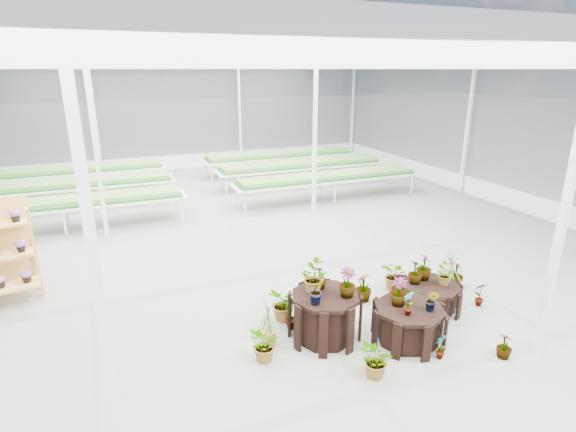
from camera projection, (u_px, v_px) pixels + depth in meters
name	position (u px, v px, depth m)	size (l,w,h in m)	color
ground_plane	(266.00, 280.00, 9.37)	(24.00, 24.00, 0.00)	gray
greenhouse_shell	(264.00, 175.00, 8.66)	(18.00, 24.00, 4.50)	white
steel_frame	(264.00, 175.00, 8.66)	(18.00, 24.00, 4.50)	silver
nursery_benches	(196.00, 183.00, 15.56)	(16.00, 7.00, 0.84)	silver
plinth_tall	(325.00, 316.00, 7.26)	(1.15, 1.15, 0.78)	black
plinth_mid	(408.00, 324.00, 7.20)	(1.15, 1.15, 0.61)	black
plinth_low	(430.00, 297.00, 8.19)	(1.09, 1.09, 0.49)	black
nursery_plants	(366.00, 295.00, 7.69)	(4.90, 2.99, 1.30)	#497836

